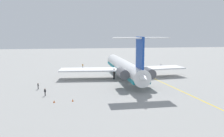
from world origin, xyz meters
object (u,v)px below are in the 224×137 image
Objects in this scene: ground_crew_portside at (83,65)px; ground_crew_starboard at (38,85)px; main_jetliner at (125,67)px; ground_crew_near_tail at (161,65)px; safety_cone_tail at (65,68)px; safety_cone_nose at (73,100)px; ground_crew_near_nose at (45,91)px; safety_cone_wingtip at (54,101)px.

ground_crew_portside reaches higher than ground_crew_starboard.
ground_crew_near_tail is (21.10, -20.38, -2.70)m from main_jetliner.
ground_crew_starboard is at bearing 171.52° from safety_cone_tail.
ground_crew_near_nose is at bearing 48.85° from safety_cone_nose.
ground_crew_starboard reaches higher than safety_cone_wingtip.
main_jetliner is at bearing -40.93° from safety_cone_wingtip.
safety_cone_tail is at bearing 163.07° from ground_crew_near_nose.
ground_crew_near_nose is 1.05× the size of ground_crew_starboard.
ground_crew_near_nose is at bearing 47.08° from ground_crew_near_tail.
ground_crew_portside is 1.03× the size of ground_crew_starboard.
ground_crew_near_nose is at bearing 22.65° from safety_cone_wingtip.
ground_crew_near_nose is 3.30× the size of safety_cone_wingtip.
ground_crew_near_nose is 7.49m from ground_crew_starboard.
safety_cone_tail is at bearing 4.09° from safety_cone_nose.
ground_crew_starboard is at bearing 35.63° from safety_cone_nose.
ground_crew_starboard is at bearing 39.93° from ground_crew_near_tail.
ground_crew_starboard is (-10.71, 25.81, -2.70)m from main_jetliner.
ground_crew_portside is at bearing -9.03° from safety_cone_wingtip.
ground_crew_near_tail reaches higher than safety_cone_nose.
ground_crew_near_tail is at bearing -97.51° from safety_cone_tail.
main_jetliner is at bearing -26.04° from ground_crew_starboard.
main_jetliner is 31.73m from safety_cone_wingtip.
ground_crew_near_tail is 57.95m from safety_cone_nose.
ground_crew_near_tail is 1.00× the size of ground_crew_starboard.
safety_cone_wingtip is at bearing 52.96° from ground_crew_near_tail.
safety_cone_tail is at bearing 124.45° from ground_crew_portside.
main_jetliner is 86.64× the size of safety_cone_wingtip.
ground_crew_portside is 3.26× the size of safety_cone_wingtip.
ground_crew_starboard is (-31.81, 46.19, 0.00)m from ground_crew_near_tail.
safety_cone_wingtip is (-44.93, 41.04, -0.82)m from ground_crew_near_tail.
ground_crew_portside is at bearing 153.48° from ground_crew_near_nose.
safety_cone_nose and safety_cone_wingtip have the same top height.
safety_cone_tail is (5.36, 40.64, -0.82)m from ground_crew_near_tail.
ground_crew_near_nose is 6.66m from safety_cone_wingtip.
ground_crew_portside is at bearing 24.80° from main_jetliner.
main_jetliner is 26.25× the size of ground_crew_near_nose.
ground_crew_near_tail reaches higher than safety_cone_wingtip.
ground_crew_near_nose is 1.05× the size of ground_crew_near_tail.
ground_crew_starboard is (-37.36, 13.17, -0.04)m from ground_crew_portside.
safety_cone_nose is 3.99m from safety_cone_wingtip.
safety_cone_nose is 1.00× the size of safety_cone_tail.
safety_cone_wingtip is (-6.09, -2.54, -0.87)m from ground_crew_near_nose.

